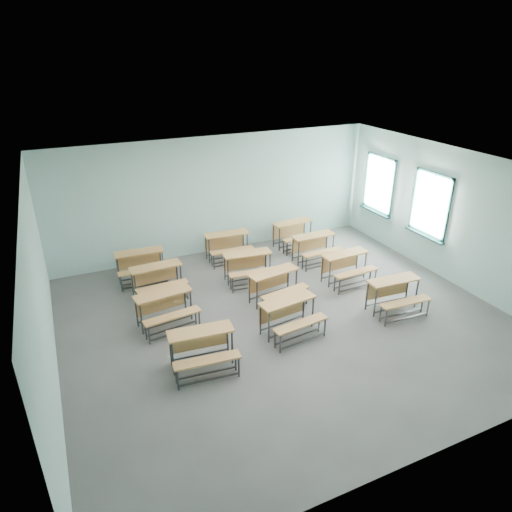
# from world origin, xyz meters

# --- Properties ---
(room) EXTENTS (9.04, 8.04, 3.24)m
(room) POSITION_xyz_m (0.08, 0.03, 1.60)
(room) COLOR slate
(room) RESTS_ON ground
(desk_unit_r0c0) EXTENTS (1.24, 0.90, 0.73)m
(desk_unit_r0c0) POSITION_xyz_m (-2.09, -0.79, 0.49)
(desk_unit_r0c0) COLOR #C18545
(desk_unit_r0c0) RESTS_ON ground
(desk_unit_r0c1) EXTENTS (1.25, 0.91, 0.73)m
(desk_unit_r0c1) POSITION_xyz_m (-0.16, -0.49, 0.49)
(desk_unit_r0c1) COLOR #C18545
(desk_unit_r0c1) RESTS_ON ground
(desk_unit_r0c2) EXTENTS (1.21, 0.85, 0.73)m
(desk_unit_r0c2) POSITION_xyz_m (2.32, -0.69, 0.49)
(desk_unit_r0c2) COLOR #C18545
(desk_unit_r0c2) RESTS_ON ground
(desk_unit_r1c0) EXTENTS (1.25, 0.91, 0.73)m
(desk_unit_r1c0) POSITION_xyz_m (-2.34, 0.82, 0.49)
(desk_unit_r1c0) COLOR #C18545
(desk_unit_r1c0) RESTS_ON ground
(desk_unit_r1c1) EXTENTS (1.26, 0.93, 0.73)m
(desk_unit_r1c1) POSITION_xyz_m (0.15, 0.73, 0.49)
(desk_unit_r1c1) COLOR #C18545
(desk_unit_r1c1) RESTS_ON ground
(desk_unit_r1c2) EXTENTS (1.20, 0.83, 0.73)m
(desk_unit_r1c2) POSITION_xyz_m (2.15, 0.88, 0.49)
(desk_unit_r1c2) COLOR #C18545
(desk_unit_r1c2) RESTS_ON ground
(desk_unit_r2c0) EXTENTS (1.20, 0.83, 0.73)m
(desk_unit_r2c0) POSITION_xyz_m (-2.19, 2.10, 0.49)
(desk_unit_r2c0) COLOR #C18545
(desk_unit_r2c0) RESTS_ON ground
(desk_unit_r2c1) EXTENTS (1.24, 0.91, 0.73)m
(desk_unit_r2c1) POSITION_xyz_m (-0.01, 1.89, 0.49)
(desk_unit_r2c1) COLOR #C18545
(desk_unit_r2c1) RESTS_ON ground
(desk_unit_r2c2) EXTENTS (1.17, 0.79, 0.73)m
(desk_unit_r2c2) POSITION_xyz_m (2.06, 2.19, 0.49)
(desk_unit_r2c2) COLOR #C18545
(desk_unit_r2c2) RESTS_ON ground
(desk_unit_r3c0) EXTENTS (1.20, 0.84, 0.73)m
(desk_unit_r3c0) POSITION_xyz_m (-2.39, 3.06, 0.49)
(desk_unit_r3c0) COLOR #C18545
(desk_unit_r3c0) RESTS_ON ground
(desk_unit_r3c1) EXTENTS (1.21, 0.85, 0.73)m
(desk_unit_r3c1) POSITION_xyz_m (-0.01, 3.27, 0.49)
(desk_unit_r3c1) COLOR #C18545
(desk_unit_r3c1) RESTS_ON ground
(desk_unit_r3c2) EXTENTS (1.23, 0.88, 0.73)m
(desk_unit_r3c2) POSITION_xyz_m (2.04, 3.30, 0.49)
(desk_unit_r3c2) COLOR #C18545
(desk_unit_r3c2) RESTS_ON ground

